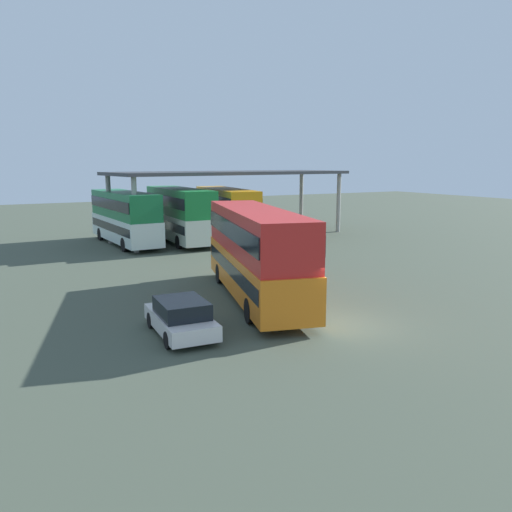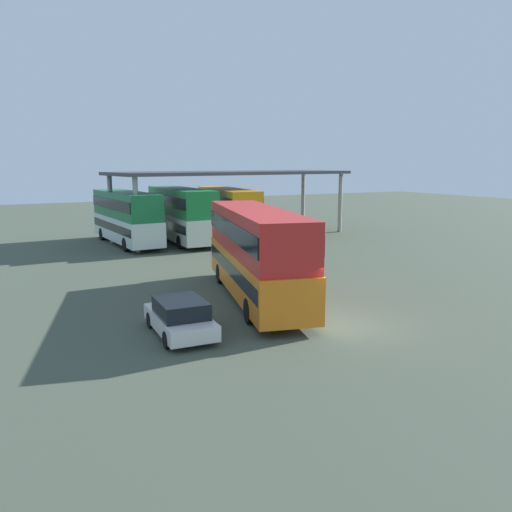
# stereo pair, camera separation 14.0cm
# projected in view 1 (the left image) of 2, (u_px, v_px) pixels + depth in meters

# --- Properties ---
(ground_plane) EXTENTS (140.00, 140.00, 0.00)m
(ground_plane) POSITION_uv_depth(u_px,v_px,m) (335.00, 325.00, 19.64)
(ground_plane) COLOR #424C3D
(double_decker_main) EXTENTS (5.19, 11.47, 4.12)m
(double_decker_main) POSITION_uv_depth(u_px,v_px,m) (256.00, 250.00, 23.08)
(double_decker_main) COLOR orange
(double_decker_main) RESTS_ON ground_plane
(parked_hatchback) EXTENTS (1.97, 4.00, 1.35)m
(parked_hatchback) POSITION_uv_depth(u_px,v_px,m) (181.00, 317.00, 18.40)
(parked_hatchback) COLOR silver
(parked_hatchback) RESTS_ON ground_plane
(double_decker_near_canopy) EXTENTS (2.94, 10.39, 4.01)m
(double_decker_near_canopy) POSITION_uv_depth(u_px,v_px,m) (125.00, 216.00, 38.78)
(double_decker_near_canopy) COLOR silver
(double_decker_near_canopy) RESTS_ON ground_plane
(double_decker_mid_row) EXTENTS (2.94, 10.46, 4.21)m
(double_decker_mid_row) POSITION_uv_depth(u_px,v_px,m) (180.00, 213.00, 40.03)
(double_decker_mid_row) COLOR silver
(double_decker_mid_row) RESTS_ON ground_plane
(double_decker_far_right) EXTENTS (3.84, 10.62, 4.07)m
(double_decker_far_right) POSITION_uv_depth(u_px,v_px,m) (226.00, 211.00, 42.31)
(double_decker_far_right) COLOR white
(double_decker_far_right) RESTS_ON ground_plane
(depot_canopy) EXTENTS (21.03, 8.68, 5.48)m
(depot_canopy) POSITION_uv_depth(u_px,v_px,m) (233.00, 175.00, 42.24)
(depot_canopy) COLOR #33353A
(depot_canopy) RESTS_ON ground_plane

